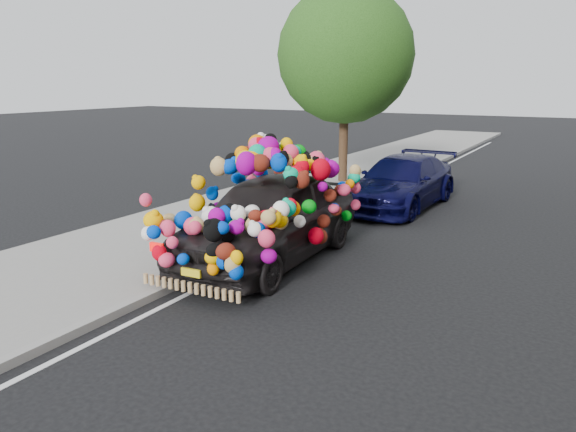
% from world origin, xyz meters
% --- Properties ---
extents(ground, '(100.00, 100.00, 0.00)m').
position_xyz_m(ground, '(0.00, 0.00, 0.00)').
color(ground, black).
rests_on(ground, ground).
extents(sidewalk, '(4.00, 60.00, 0.12)m').
position_xyz_m(sidewalk, '(-4.30, 0.00, 0.06)').
color(sidewalk, gray).
rests_on(sidewalk, ground).
extents(kerb, '(0.15, 60.00, 0.13)m').
position_xyz_m(kerb, '(-2.35, 0.00, 0.07)').
color(kerb, gray).
rests_on(kerb, ground).
extents(tree_near_sidewalk, '(4.20, 4.20, 6.13)m').
position_xyz_m(tree_near_sidewalk, '(-3.80, 9.50, 4.02)').
color(tree_near_sidewalk, '#332114').
rests_on(tree_near_sidewalk, ground).
extents(plush_art_car, '(2.42, 4.97, 2.25)m').
position_xyz_m(plush_art_car, '(-1.80, 1.71, 1.16)').
color(plush_art_car, black).
rests_on(plush_art_car, ground).
extents(navy_sedan, '(2.06, 4.64, 1.32)m').
position_xyz_m(navy_sedan, '(-1.13, 7.26, 0.66)').
color(navy_sedan, black).
rests_on(navy_sedan, ground).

